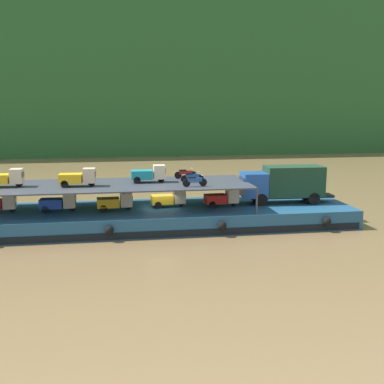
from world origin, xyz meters
The scene contains 15 objects.
ground_plane centered at (0.00, 0.00, 0.00)m, with size 400.00×400.00×0.00m, color brown.
hillside_far_bank centered at (0.00, 67.67, 24.79)m, with size 120.32×30.75×44.02m.
cargo_barge centered at (0.00, -0.02, 0.75)m, with size 30.82×8.29×1.50m.
covered_lorry centered at (10.43, 0.26, 3.19)m, with size 7.91×2.52×3.10m.
cargo_rack centered at (-3.80, 0.00, 3.44)m, with size 21.62×6.97×2.00m.
mini_truck_lower_aft centered at (-7.93, 0.02, 2.19)m, with size 2.77×1.25×1.38m.
mini_truck_lower_mid centered at (-3.59, -0.38, 2.19)m, with size 2.78×1.27×1.38m.
mini_truck_lower_fore centered at (0.68, 0.24, 2.19)m, with size 2.78×1.27×1.38m.
mini_truck_lower_bow centered at (4.99, -0.23, 2.19)m, with size 2.79×1.29×1.38m.
mini_truck_upper_stern centered at (-11.76, 0.02, 4.19)m, with size 2.76×1.24×1.38m.
mini_truck_upper_mid centered at (-6.35, -0.57, 4.19)m, with size 2.78×1.27×1.38m.
mini_truck_upper_fore centered at (-0.89, 0.52, 4.19)m, with size 2.75×1.22×1.38m.
motorcycle_upper_port centered at (2.39, -2.09, 3.93)m, with size 1.90×0.55×0.87m.
motorcycle_upper_centre centered at (2.53, 0.00, 3.93)m, with size 1.90×0.55×0.87m.
motorcycle_upper_stbd centered at (2.31, 2.09, 3.93)m, with size 1.90×0.55×0.87m.
Camera 1 is at (-3.78, -37.90, 9.61)m, focal length 45.30 mm.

